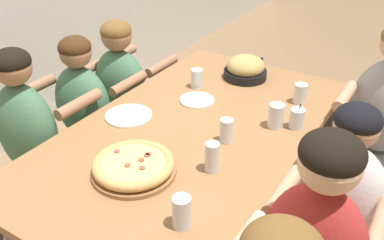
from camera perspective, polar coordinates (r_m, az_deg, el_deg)
ground_plane at (r=2.54m, az=0.00°, el=-15.70°), size 18.00×18.00×0.00m
dining_table at (r=2.10m, az=0.00°, el=-3.01°), size 1.82×1.03×0.75m
pizza_board_main at (r=1.78m, az=-7.80°, el=-6.11°), size 0.35×0.35×0.06m
skillet_bowl at (r=2.57m, az=7.15°, el=6.82°), size 0.37×0.26×0.14m
empty_plate_a at (r=2.30m, az=0.70°, el=2.66°), size 0.19×0.19×0.02m
empty_plate_b at (r=2.18m, az=-8.45°, el=0.57°), size 0.24×0.24×0.02m
cocktail_glass_blue at (r=2.11m, az=13.76°, el=0.06°), size 0.07×0.07×0.13m
drinking_glass_a at (r=2.44m, az=0.63°, el=5.41°), size 0.07×0.07×0.11m
drinking_glass_b at (r=1.51m, az=-1.40°, el=-12.39°), size 0.07×0.07×0.13m
drinking_glass_c at (r=1.95m, az=4.59°, el=-1.57°), size 0.06×0.06×0.12m
drinking_glass_d at (r=2.09m, az=11.12°, el=0.42°), size 0.08×0.08×0.12m
drinking_glass_e at (r=2.34m, az=14.19°, el=3.28°), size 0.07×0.07×0.11m
drinking_glass_f at (r=1.76m, az=2.68°, el=-5.17°), size 0.06×0.06×0.13m
diner_far_midright at (r=2.81m, az=-9.12°, el=1.51°), size 0.51×0.40×1.07m
diner_far_midleft at (r=2.40m, az=-20.23°, el=-5.07°), size 0.51×0.40×1.13m
diner_near_right at (r=2.61m, az=23.36°, el=-1.87°), size 0.51×0.40×1.18m
diner_far_center at (r=2.61m, az=-13.74°, el=-1.53°), size 0.51×0.40×1.08m
diner_near_center at (r=1.97m, az=18.19°, el=-13.99°), size 0.51×0.40×1.11m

